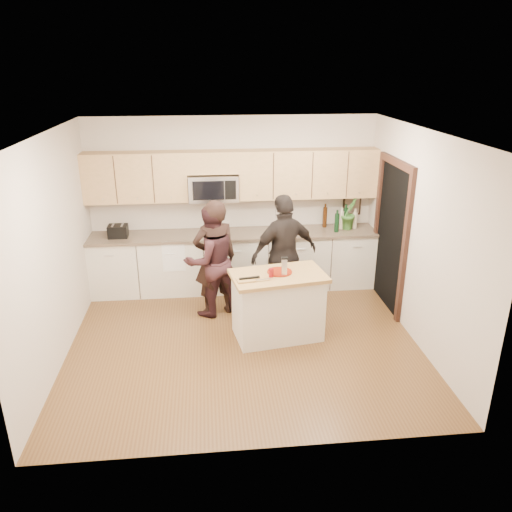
{
  "coord_description": "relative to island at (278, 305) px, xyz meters",
  "views": [
    {
      "loc": [
        -0.43,
        -5.74,
        3.44
      ],
      "look_at": [
        0.2,
        0.35,
        1.06
      ],
      "focal_mm": 35.0,
      "sensor_mm": 36.0,
      "label": 1
    }
  ],
  "objects": [
    {
      "name": "back_cabinetry",
      "position": [
        -0.46,
        1.6,
        0.02
      ],
      "size": [
        4.5,
        0.66,
        0.94
      ],
      "color": "beige",
      "rests_on": "ground"
    },
    {
      "name": "island",
      "position": [
        0.0,
        0.0,
        0.0
      ],
      "size": [
        1.3,
        0.88,
        0.9
      ],
      "rotation": [
        0.0,
        0.0,
        0.16
      ],
      "color": "beige",
      "rests_on": "ground"
    },
    {
      "name": "drink_glass",
      "position": [
        -0.1,
        -0.08,
        0.5
      ],
      "size": [
        0.06,
        0.06,
        0.11
      ],
      "primitive_type": "cylinder",
      "color": "maroon",
      "rests_on": "island"
    },
    {
      "name": "room_shell",
      "position": [
        -0.46,
        -0.09,
        1.28
      ],
      "size": [
        4.52,
        4.02,
        2.71
      ],
      "color": "beige",
      "rests_on": "ground"
    },
    {
      "name": "box_grater",
      "position": [
        0.07,
        -0.05,
        0.58
      ],
      "size": [
        0.08,
        0.06,
        0.23
      ],
      "color": "silver",
      "rests_on": "red_plate"
    },
    {
      "name": "woman_center",
      "position": [
        -0.86,
        0.76,
        0.36
      ],
      "size": [
        0.98,
        0.89,
        1.63
      ],
      "primitive_type": "imported",
      "rotation": [
        0.0,
        0.0,
        3.56
      ],
      "color": "black",
      "rests_on": "ground"
    },
    {
      "name": "tongs",
      "position": [
        -0.39,
        -0.15,
        0.48
      ],
      "size": [
        0.26,
        0.07,
        0.02
      ],
      "primitive_type": "cube",
      "rotation": [
        0.0,
        0.0,
        0.16
      ],
      "color": "black",
      "rests_on": "cutting_board"
    },
    {
      "name": "cutting_board",
      "position": [
        -0.43,
        -0.17,
        0.46
      ],
      "size": [
        0.25,
        0.19,
        0.02
      ],
      "primitive_type": "cube",
      "rotation": [
        0.0,
        0.0,
        0.16
      ],
      "color": "#A57D44",
      "rests_on": "island"
    },
    {
      "name": "knife",
      "position": [
        -0.21,
        -0.2,
        0.47
      ],
      "size": [
        0.19,
        0.05,
        0.01
      ],
      "primitive_type": "cube",
      "rotation": [
        0.0,
        0.0,
        0.16
      ],
      "color": "silver",
      "rests_on": "cutting_board"
    },
    {
      "name": "microwave",
      "position": [
        -0.77,
        1.71,
        1.2
      ],
      "size": [
        0.76,
        0.41,
        0.4
      ],
      "color": "silver",
      "rests_on": "ground"
    },
    {
      "name": "red_plate",
      "position": [
        0.02,
        0.05,
        0.45
      ],
      "size": [
        0.32,
        0.32,
        0.02
      ],
      "primitive_type": "cylinder",
      "color": "maroon",
      "rests_on": "island"
    },
    {
      "name": "framed_picture",
      "position": [
        1.49,
        1.9,
        0.83
      ],
      "size": [
        0.3,
        0.03,
        0.38
      ],
      "color": "black",
      "rests_on": "ground"
    },
    {
      "name": "floor",
      "position": [
        -0.46,
        -0.09,
        -0.45
      ],
      "size": [
        4.5,
        4.5,
        0.0
      ],
      "primitive_type": "plane",
      "color": "brown",
      "rests_on": "ground"
    },
    {
      "name": "bottle_cluster",
      "position": [
        1.26,
        1.64,
        0.67
      ],
      "size": [
        0.54,
        0.33,
        0.39
      ],
      "color": "#321909",
      "rests_on": "back_cabinetry"
    },
    {
      "name": "orchid",
      "position": [
        1.37,
        1.63,
        0.75
      ],
      "size": [
        0.37,
        0.36,
        0.52
      ],
      "primitive_type": "imported",
      "rotation": [
        0.0,
        0.0,
        0.74
      ],
      "color": "#417B31",
      "rests_on": "back_cabinetry"
    },
    {
      "name": "doorway",
      "position": [
        1.77,
        0.81,
        0.7
      ],
      "size": [
        0.06,
        1.25,
        2.2
      ],
      "color": "black",
      "rests_on": "ground"
    },
    {
      "name": "woman_right",
      "position": [
        0.2,
        0.77,
        0.42
      ],
      "size": [
        1.11,
        0.74,
        1.75
      ],
      "primitive_type": "imported",
      "rotation": [
        0.0,
        0.0,
        3.48
      ],
      "color": "black",
      "rests_on": "ground"
    },
    {
      "name": "upper_cabinetry",
      "position": [
        -0.43,
        1.75,
        1.39
      ],
      "size": [
        4.5,
        0.33,
        0.75
      ],
      "color": "tan",
      "rests_on": "ground"
    },
    {
      "name": "dish_towel",
      "position": [
        -1.41,
        1.42,
        0.35
      ],
      "size": [
        0.34,
        0.6,
        0.48
      ],
      "color": "white",
      "rests_on": "ground"
    },
    {
      "name": "toaster",
      "position": [
        -2.25,
        1.58,
        0.58
      ],
      "size": [
        0.29,
        0.23,
        0.19
      ],
      "color": "black",
      "rests_on": "back_cabinetry"
    },
    {
      "name": "woman_left",
      "position": [
        -0.8,
        0.75,
        0.4
      ],
      "size": [
        0.7,
        0.55,
        1.71
      ],
      "primitive_type": "imported",
      "rotation": [
        0.0,
        0.0,
        3.38
      ],
      "color": "black",
      "rests_on": "ground"
    }
  ]
}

